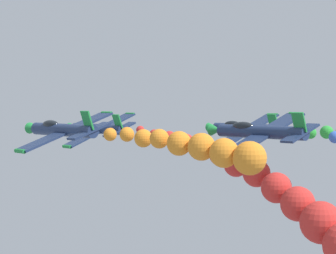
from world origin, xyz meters
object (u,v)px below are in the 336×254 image
at_px(airplane_lead, 97,128).
at_px(airplane_left_inner, 62,130).
at_px(airplane_right_inner, 244,128).
at_px(airplane_left_outer, 259,132).

xyz_separation_m(airplane_lead, airplane_left_inner, (-11.11, -10.43, 0.51)).
height_order(airplane_right_inner, airplane_left_outer, airplane_left_outer).
bearing_deg(airplane_left_outer, airplane_lead, 90.55).
relative_size(airplane_left_inner, airplane_right_inner, 1.00).
bearing_deg(airplane_left_inner, airplane_left_outer, -47.89).
xyz_separation_m(airplane_left_inner, airplane_right_inner, (23.46, -0.47, -0.49)).
bearing_deg(airplane_lead, airplane_right_inner, -41.43).
bearing_deg(airplane_left_outer, airplane_left_inner, 132.11).
xyz_separation_m(airplane_right_inner, airplane_left_outer, (-12.13, -12.06, 0.39)).
relative_size(airplane_lead, airplane_right_inner, 1.00).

